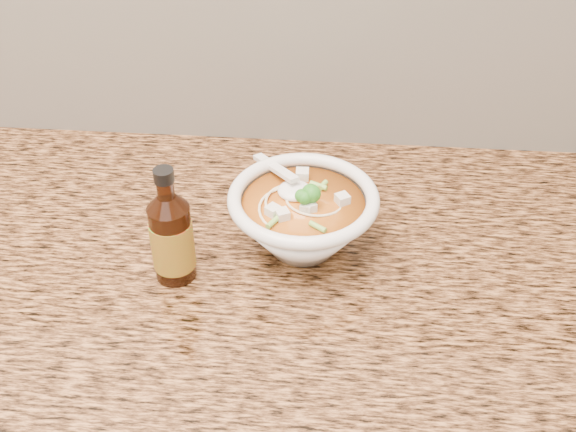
{
  "coord_description": "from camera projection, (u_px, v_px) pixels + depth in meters",
  "views": [
    {
      "loc": [
        0.44,
        0.97,
        1.54
      ],
      "look_at": [
        0.38,
        1.71,
        0.95
      ],
      "focal_mm": 45.0,
      "sensor_mm": 36.0,
      "label": 1
    }
  ],
  "objects": [
    {
      "name": "soup_bowl",
      "position": [
        303.0,
        219.0,
        0.95
      ],
      "size": [
        0.2,
        0.21,
        0.11
      ],
      "rotation": [
        0.0,
        0.0,
        0.31
      ],
      "color": "white",
      "rests_on": "counter_slab"
    },
    {
      "name": "hot_sauce_bottle",
      "position": [
        172.0,
        238.0,
        0.9
      ],
      "size": [
        0.06,
        0.06,
        0.17
      ],
      "rotation": [
        0.0,
        0.0,
        -0.06
      ],
      "color": "#351507",
      "rests_on": "counter_slab"
    },
    {
      "name": "counter_slab",
      "position": [
        13.0,
        260.0,
        0.99
      ],
      "size": [
        4.0,
        0.68,
        0.04
      ],
      "primitive_type": "cube",
      "color": "#A46B3C",
      "rests_on": "cabinet"
    }
  ]
}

